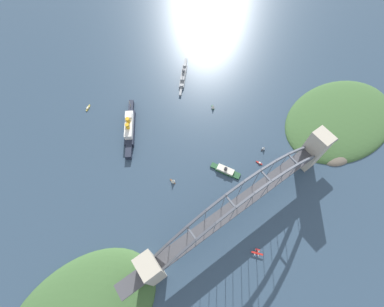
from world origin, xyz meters
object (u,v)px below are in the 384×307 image
seaplane_taxiing_near_bridge (257,253)px  small_boat_3 (264,148)px  small_boat_0 (173,181)px  naval_cruiser (183,76)px  ocean_liner (130,127)px  small_boat_1 (88,108)px  harbor_arch_bridge (241,203)px  harbor_ferry_steamer (226,170)px  small_boat_2 (259,163)px  small_boat_4 (213,106)px

seaplane_taxiing_near_bridge → small_boat_3: (84.74, 82.37, 1.26)m
small_boat_0 → small_boat_3: (109.85, -26.89, -0.64)m
naval_cruiser → small_boat_0: naval_cruiser is taller
naval_cruiser → small_boat_0: bearing=-128.7°
ocean_liner → small_boat_1: 67.66m
small_boat_0 → harbor_arch_bridge: bearing=-62.0°
harbor_ferry_steamer → small_boat_2: (37.91, -14.72, -1.43)m
small_boat_0 → small_boat_4: size_ratio=1.05×
harbor_arch_bridge → naval_cruiser: size_ratio=4.89×
seaplane_taxiing_near_bridge → small_boat_3: 118.18m
small_boat_0 → small_boat_3: bearing=-13.8°
small_boat_4 → small_boat_3: bearing=-82.3°
harbor_ferry_steamer → seaplane_taxiing_near_bridge: (-30.33, -86.03, -0.41)m
harbor_arch_bridge → harbor_ferry_steamer: (20.12, 43.18, -28.65)m
small_boat_1 → small_boat_4: bearing=-35.3°
harbor_ferry_steamer → small_boat_1: harbor_ferry_steamer is taller
small_boat_2 → harbor_arch_bridge: bearing=-153.9°
ocean_liner → small_boat_3: size_ratio=11.39×
naval_cruiser → small_boat_2: 160.73m
small_boat_2 → harbor_ferry_steamer: bearing=158.8°
harbor_arch_bridge → harbor_ferry_steamer: harbor_arch_bridge is taller
small_boat_0 → seaplane_taxiing_near_bridge: bearing=-77.1°
harbor_arch_bridge → small_boat_1: 227.97m
naval_cruiser → small_boat_3: naval_cruiser is taller
small_boat_1 → small_boat_2: small_boat_1 is taller
harbor_ferry_steamer → small_boat_3: bearing=-3.9°
ocean_liner → naval_cruiser: size_ratio=1.38×
naval_cruiser → small_boat_2: size_ratio=6.76×
small_boat_1 → harbor_arch_bridge: bearing=-72.4°
small_boat_0 → small_boat_2: bearing=-22.1°
small_boat_3 → small_boat_4: (-11.19, 82.76, 0.35)m
ocean_liner → small_boat_3: bearing=-45.1°
harbor_arch_bridge → ocean_liner: 161.22m
harbor_arch_bridge → seaplane_taxiing_near_bridge: size_ratio=26.79×
seaplane_taxiing_near_bridge → small_boat_0: size_ratio=1.25×
ocean_liner → naval_cruiser: ocean_liner is taller
small_boat_2 → small_boat_4: (5.30, 93.82, 2.63)m
harbor_arch_bridge → small_boat_3: (74.52, 39.51, -27.80)m
naval_cruiser → small_boat_1: naval_cruiser is taller
small_boat_2 → small_boat_4: 94.01m
seaplane_taxiing_near_bridge → small_boat_4: small_boat_4 is taller
harbor_arch_bridge → harbor_ferry_steamer: bearing=65.0°
naval_cruiser → small_boat_2: (-4.84, -160.64, -1.91)m
harbor_arch_bridge → small_boat_4: 140.41m
ocean_liner → seaplane_taxiing_near_bridge: 199.40m
small_boat_2 → small_boat_4: small_boat_4 is taller
harbor_arch_bridge → small_boat_2: (58.03, 28.45, -30.08)m
naval_cruiser → seaplane_taxiing_near_bridge: 243.20m
harbor_ferry_steamer → small_boat_1: size_ratio=3.74×
small_boat_1 → seaplane_taxiing_near_bridge: bearing=-77.3°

